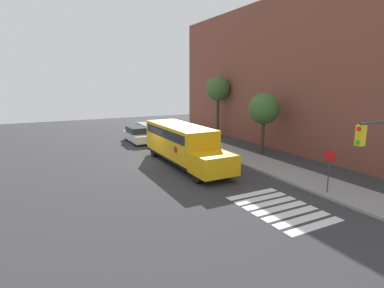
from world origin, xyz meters
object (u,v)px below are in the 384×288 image
(parked_car, at_px, (138,135))
(tree_far_sidewalk, at_px, (218,89))
(school_bus, at_px, (182,142))
(stop_sign, at_px, (329,166))
(tree_near_sidewalk, at_px, (264,109))

(parked_car, relative_size, tree_far_sidewalk, 0.71)
(school_bus, height_order, parked_car, school_bus)
(stop_sign, bearing_deg, parked_car, -166.19)
(school_bus, xyz_separation_m, stop_sign, (9.30, 4.25, -0.01))
(tree_near_sidewalk, distance_m, tree_far_sidewalk, 9.08)
(parked_car, xyz_separation_m, stop_sign, (18.98, 4.67, 0.87))
(tree_near_sidewalk, bearing_deg, stop_sign, -19.87)
(tree_far_sidewalk, bearing_deg, school_bus, -44.38)
(tree_near_sidewalk, height_order, tree_far_sidewalk, tree_far_sidewalk)
(tree_near_sidewalk, bearing_deg, school_bus, -90.36)
(school_bus, distance_m, stop_sign, 10.23)
(parked_car, distance_m, stop_sign, 19.56)
(tree_far_sidewalk, bearing_deg, stop_sign, -13.67)
(school_bus, distance_m, parked_car, 9.73)
(parked_car, bearing_deg, school_bus, 2.46)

